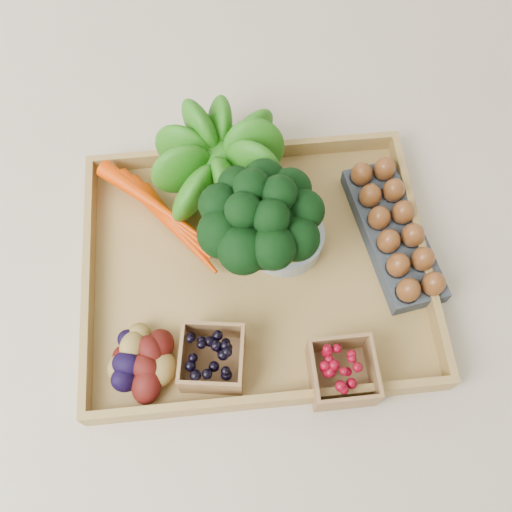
{
  "coord_description": "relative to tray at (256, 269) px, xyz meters",
  "views": [
    {
      "loc": [
        -0.04,
        -0.38,
        0.87
      ],
      "look_at": [
        0.0,
        0.0,
        0.06
      ],
      "focal_mm": 40.0,
      "sensor_mm": 36.0,
      "label": 1
    }
  ],
  "objects": [
    {
      "name": "punnet_blackberry",
      "position": [
        -0.08,
        -0.15,
        0.04
      ],
      "size": [
        0.1,
        0.1,
        0.06
      ],
      "primitive_type": "cube",
      "rotation": [
        0.0,
        0.0,
        -0.14
      ],
      "color": "black",
      "rests_on": "tray"
    },
    {
      "name": "carrots",
      "position": [
        -0.15,
        0.11,
        0.03
      ],
      "size": [
        0.22,
        0.15,
        0.05
      ],
      "primitive_type": null,
      "color": "#E03800",
      "rests_on": "tray"
    },
    {
      "name": "potatoes",
      "position": [
        -0.19,
        -0.14,
        0.04
      ],
      "size": [
        0.12,
        0.12,
        0.07
      ],
      "primitive_type": null,
      "color": "#3F0C0A",
      "rests_on": "tray"
    },
    {
      "name": "broccoli",
      "position": [
        0.01,
        0.02,
        0.08
      ],
      "size": [
        0.18,
        0.18,
        0.14
      ],
      "primitive_type": null,
      "color": "black",
      "rests_on": "tray"
    },
    {
      "name": "ground",
      "position": [
        0.0,
        0.0,
        -0.01
      ],
      "size": [
        4.0,
        4.0,
        0.0
      ],
      "primitive_type": "plane",
      "color": "beige",
      "rests_on": "ground"
    },
    {
      "name": "egg_carton",
      "position": [
        0.23,
        0.03,
        0.02
      ],
      "size": [
        0.13,
        0.27,
        0.03
      ],
      "primitive_type": "cube",
      "rotation": [
        0.0,
        0.0,
        0.16
      ],
      "color": "#373E46",
      "rests_on": "tray"
    },
    {
      "name": "tray",
      "position": [
        0.0,
        0.0,
        0.0
      ],
      "size": [
        0.55,
        0.45,
        0.01
      ],
      "primitive_type": "cube",
      "color": "#AE8B49",
      "rests_on": "ground"
    },
    {
      "name": "cherry_bowl",
      "position": [
        0.05,
        0.04,
        0.02
      ],
      "size": [
        0.13,
        0.13,
        0.03
      ],
      "primitive_type": "cylinder",
      "color": "#8C9EA5",
      "rests_on": "tray"
    },
    {
      "name": "punnet_raspberry",
      "position": [
        0.11,
        -0.19,
        0.04
      ],
      "size": [
        0.09,
        0.09,
        0.06
      ],
      "primitive_type": "cube",
      "rotation": [
        0.0,
        0.0,
        0.01
      ],
      "color": "maroon",
      "rests_on": "tray"
    },
    {
      "name": "lettuce",
      "position": [
        -0.04,
        0.17,
        0.09
      ],
      "size": [
        0.16,
        0.16,
        0.16
      ],
      "primitive_type": "sphere",
      "color": "#135A0E",
      "rests_on": "tray"
    }
  ]
}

